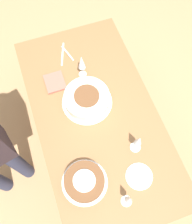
{
  "coord_description": "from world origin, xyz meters",
  "views": [
    {
      "loc": [
        0.66,
        -0.23,
        2.37
      ],
      "look_at": [
        0.0,
        0.0,
        0.78
      ],
      "focal_mm": 40.0,
      "sensor_mm": 36.0,
      "label": 1
    }
  ],
  "objects_px": {
    "wine_glass_near": "(138,141)",
    "wine_glass_far": "(129,199)",
    "cake_center_white": "(87,99)",
    "wine_glass_extra": "(82,63)",
    "cake_front_chocolate": "(84,182)"
  },
  "relations": [
    {
      "from": "cake_center_white",
      "to": "wine_glass_extra",
      "type": "height_order",
      "value": "wine_glass_extra"
    },
    {
      "from": "wine_glass_extra",
      "to": "cake_front_chocolate",
      "type": "bearing_deg",
      "value": -17.11
    },
    {
      "from": "wine_glass_near",
      "to": "wine_glass_extra",
      "type": "relative_size",
      "value": 0.94
    },
    {
      "from": "wine_glass_near",
      "to": "wine_glass_far",
      "type": "height_order",
      "value": "wine_glass_near"
    },
    {
      "from": "wine_glass_near",
      "to": "wine_glass_far",
      "type": "bearing_deg",
      "value": -31.91
    },
    {
      "from": "cake_front_chocolate",
      "to": "wine_glass_extra",
      "type": "bearing_deg",
      "value": 162.89
    },
    {
      "from": "wine_glass_near",
      "to": "wine_glass_far",
      "type": "relative_size",
      "value": 1.07
    },
    {
      "from": "cake_center_white",
      "to": "wine_glass_far",
      "type": "relative_size",
      "value": 1.85
    },
    {
      "from": "wine_glass_near",
      "to": "wine_glass_extra",
      "type": "bearing_deg",
      "value": -166.88
    },
    {
      "from": "wine_glass_extra",
      "to": "wine_glass_near",
      "type": "bearing_deg",
      "value": 13.12
    },
    {
      "from": "cake_front_chocolate",
      "to": "wine_glass_far",
      "type": "relative_size",
      "value": 1.49
    },
    {
      "from": "cake_center_white",
      "to": "wine_glass_near",
      "type": "relative_size",
      "value": 1.73
    },
    {
      "from": "wine_glass_far",
      "to": "cake_center_white",
      "type": "bearing_deg",
      "value": -178.95
    },
    {
      "from": "wine_glass_near",
      "to": "wine_glass_far",
      "type": "xyz_separation_m",
      "value": [
        0.3,
        -0.19,
        -0.01
      ]
    },
    {
      "from": "cake_center_white",
      "to": "cake_front_chocolate",
      "type": "distance_m",
      "value": 0.57
    }
  ]
}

